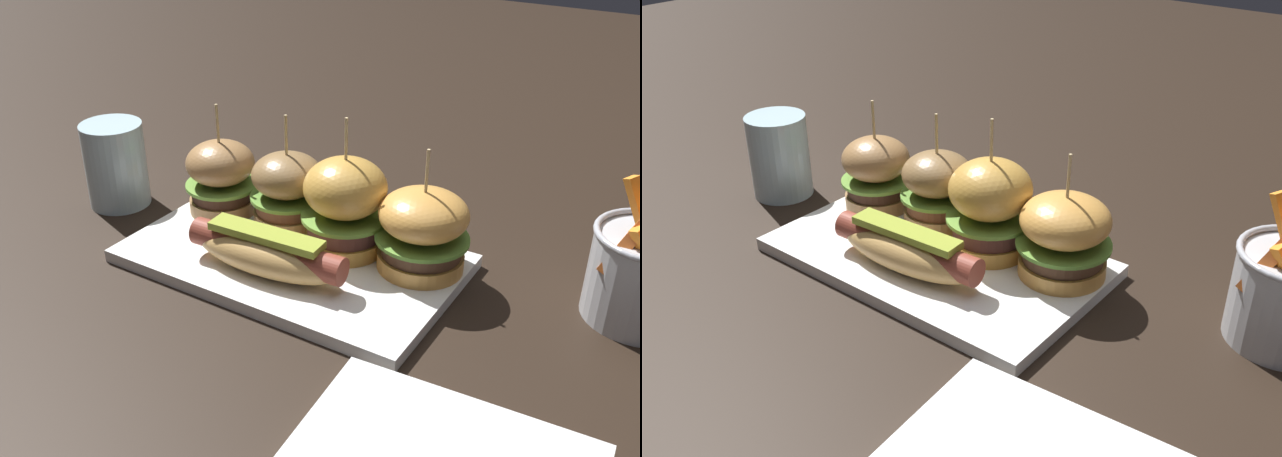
% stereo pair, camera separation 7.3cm
% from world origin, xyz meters
% --- Properties ---
extents(ground_plane, '(3.00, 3.00, 0.00)m').
position_xyz_m(ground_plane, '(0.00, 0.00, 0.00)').
color(ground_plane, black).
extents(platter_main, '(0.35, 0.21, 0.01)m').
position_xyz_m(platter_main, '(0.00, 0.00, 0.01)').
color(platter_main, white).
rests_on(platter_main, ground).
extents(hot_dog, '(0.17, 0.06, 0.05)m').
position_xyz_m(hot_dog, '(0.00, -0.05, 0.04)').
color(hot_dog, tan).
rests_on(hot_dog, platter_main).
extents(slider_far_left, '(0.08, 0.08, 0.13)m').
position_xyz_m(slider_far_left, '(-0.13, 0.04, 0.06)').
color(slider_far_left, '#A17445').
rests_on(slider_far_left, platter_main).
extents(slider_center_left, '(0.08, 0.08, 0.13)m').
position_xyz_m(slider_center_left, '(-0.04, 0.05, 0.06)').
color(slider_center_left, olive).
rests_on(slider_center_left, platter_main).
extents(slider_center_right, '(0.09, 0.09, 0.15)m').
position_xyz_m(slider_center_right, '(0.04, 0.04, 0.07)').
color(slider_center_right, gold).
rests_on(slider_center_right, platter_main).
extents(slider_far_right, '(0.10, 0.10, 0.13)m').
position_xyz_m(slider_far_right, '(0.13, 0.05, 0.06)').
color(slider_far_right, gold).
rests_on(slider_far_right, platter_main).
extents(water_glass, '(0.07, 0.07, 0.10)m').
position_xyz_m(water_glass, '(-0.27, 0.01, 0.05)').
color(water_glass, silver).
rests_on(water_glass, ground).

